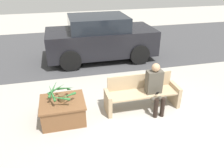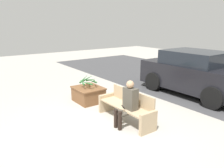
{
  "view_description": "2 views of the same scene",
  "coord_description": "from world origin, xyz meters",
  "px_view_note": "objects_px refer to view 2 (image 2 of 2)",
  "views": [
    {
      "loc": [
        -1.68,
        -3.58,
        3.1
      ],
      "look_at": [
        -0.58,
        0.84,
        0.68
      ],
      "focal_mm": 35.0,
      "sensor_mm": 36.0,
      "label": 1
    },
    {
      "loc": [
        4.37,
        -2.84,
        2.56
      ],
      "look_at": [
        -0.85,
        0.97,
        0.77
      ],
      "focal_mm": 35.0,
      "sensor_mm": 36.0,
      "label": 2
    }
  ],
  "objects_px": {
    "potted_plant": "(88,81)",
    "bench": "(127,107)",
    "person_seated": "(128,102)",
    "planter_box": "(88,94)",
    "parked_car": "(195,73)"
  },
  "relations": [
    {
      "from": "person_seated",
      "to": "potted_plant",
      "type": "xyz_separation_m",
      "value": [
        -2.17,
        0.1,
        0.06
      ]
    },
    {
      "from": "person_seated",
      "to": "potted_plant",
      "type": "height_order",
      "value": "person_seated"
    },
    {
      "from": "person_seated",
      "to": "potted_plant",
      "type": "relative_size",
      "value": 1.87
    },
    {
      "from": "bench",
      "to": "potted_plant",
      "type": "xyz_separation_m",
      "value": [
        -1.92,
        -0.08,
        0.31
      ]
    },
    {
      "from": "person_seated",
      "to": "potted_plant",
      "type": "bearing_deg",
      "value": 177.25
    },
    {
      "from": "bench",
      "to": "potted_plant",
      "type": "relative_size",
      "value": 2.85
    },
    {
      "from": "bench",
      "to": "person_seated",
      "type": "xyz_separation_m",
      "value": [
        0.25,
        -0.18,
        0.25
      ]
    },
    {
      "from": "planter_box",
      "to": "parked_car",
      "type": "xyz_separation_m",
      "value": [
        1.59,
        3.63,
        0.53
      ]
    },
    {
      "from": "planter_box",
      "to": "potted_plant",
      "type": "height_order",
      "value": "potted_plant"
    },
    {
      "from": "bench",
      "to": "parked_car",
      "type": "distance_m",
      "value": 3.58
    },
    {
      "from": "person_seated",
      "to": "planter_box",
      "type": "bearing_deg",
      "value": 177.52
    },
    {
      "from": "potted_plant",
      "to": "parked_car",
      "type": "bearing_deg",
      "value": 66.2
    },
    {
      "from": "bench",
      "to": "potted_plant",
      "type": "height_order",
      "value": "potted_plant"
    },
    {
      "from": "potted_plant",
      "to": "bench",
      "type": "bearing_deg",
      "value": 2.32
    },
    {
      "from": "bench",
      "to": "planter_box",
      "type": "distance_m",
      "value": 1.92
    }
  ]
}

